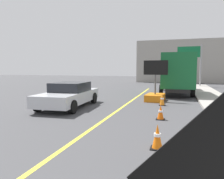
# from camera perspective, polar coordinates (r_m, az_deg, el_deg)

# --- Properties ---
(lane_center_stripe) EXTENTS (0.14, 36.00, 0.01)m
(lane_center_stripe) POSITION_cam_1_polar(r_m,az_deg,el_deg) (6.16, -12.59, -14.98)
(lane_center_stripe) COLOR yellow
(lane_center_stripe) RESTS_ON ground
(arrow_board_trailer) EXTENTS (1.60, 1.88, 2.70)m
(arrow_board_trailer) POSITION_cam_1_polar(r_m,az_deg,el_deg) (14.47, 11.54, -1.12)
(arrow_board_trailer) COLOR orange
(arrow_board_trailer) RESTS_ON ground
(box_truck) EXTENTS (2.90, 7.81, 3.30)m
(box_truck) POSITION_cam_1_polar(r_m,az_deg,el_deg) (19.04, 16.82, 4.33)
(box_truck) COLOR black
(box_truck) RESTS_ON ground
(pickup_car) EXTENTS (2.34, 4.92, 1.38)m
(pickup_car) POSITION_cam_1_polar(r_m,az_deg,el_deg) (12.16, -11.46, -1.36)
(pickup_car) COLOR silver
(pickup_car) RESTS_ON ground
(highway_guide_sign) EXTENTS (2.79, 0.22, 5.00)m
(highway_guide_sign) POSITION_cam_1_polar(r_m,az_deg,el_deg) (27.34, 21.20, 7.93)
(highway_guide_sign) COLOR gray
(highway_guide_sign) RESTS_ON ground
(far_building_block) EXTENTS (16.41, 6.78, 6.47)m
(far_building_block) POSITION_cam_1_polar(r_m,az_deg,el_deg) (36.71, 20.40, 6.99)
(far_building_block) COLOR gray
(far_building_block) RESTS_ON ground
(traffic_cone_mid_lane) EXTENTS (0.36, 0.36, 0.68)m
(traffic_cone_mid_lane) POSITION_cam_1_polar(r_m,az_deg,el_deg) (5.95, 12.12, -12.35)
(traffic_cone_mid_lane) COLOR black
(traffic_cone_mid_lane) RESTS_ON ground
(traffic_cone_far_lane) EXTENTS (0.36, 0.36, 0.63)m
(traffic_cone_far_lane) POSITION_cam_1_polar(r_m,az_deg,el_deg) (9.25, 12.96, -6.02)
(traffic_cone_far_lane) COLOR black
(traffic_cone_far_lane) RESTS_ON ground
(traffic_cone_curbside) EXTENTS (0.36, 0.36, 0.71)m
(traffic_cone_curbside) POSITION_cam_1_polar(r_m,az_deg,el_deg) (12.77, 13.37, -2.64)
(traffic_cone_curbside) COLOR black
(traffic_cone_curbside) RESTS_ON ground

